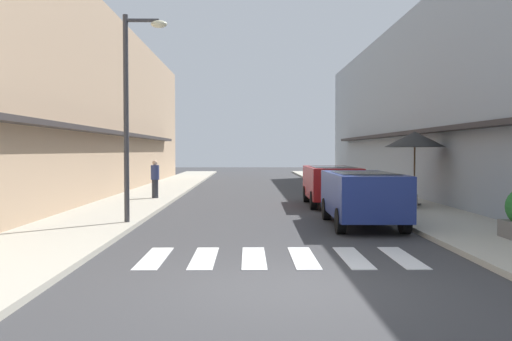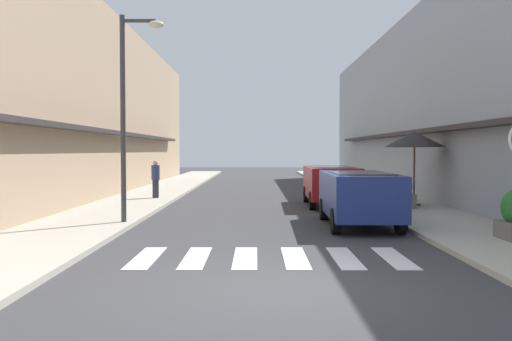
% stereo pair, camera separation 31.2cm
% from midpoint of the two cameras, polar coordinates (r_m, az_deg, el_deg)
% --- Properties ---
extents(ground_plane, '(88.32, 88.32, 0.00)m').
position_cam_midpoint_polar(ground_plane, '(24.34, 0.19, -2.79)').
color(ground_plane, '#38383A').
extents(sidewalk_left, '(2.85, 56.20, 0.12)m').
position_cam_midpoint_polar(sidewalk_left, '(24.76, -11.45, -2.61)').
color(sidewalk_left, '#ADA899').
rests_on(sidewalk_left, ground_plane).
extents(sidewalk_right, '(2.85, 56.20, 0.12)m').
position_cam_midpoint_polar(sidewalk_right, '(24.93, 11.74, -2.58)').
color(sidewalk_right, '#ADA899').
rests_on(sidewalk_right, ground_plane).
extents(building_row_left, '(5.50, 38.13, 8.09)m').
position_cam_midpoint_polar(building_row_left, '(26.72, -19.45, 6.20)').
color(building_row_left, tan).
rests_on(building_row_left, ground_plane).
extents(building_row_right, '(5.50, 38.13, 8.14)m').
position_cam_midpoint_polar(building_row_right, '(27.00, 19.53, 6.21)').
color(building_row_right, '#939EA8').
rests_on(building_row_right, ground_plane).
extents(crosswalk, '(5.20, 2.20, 0.01)m').
position_cam_midpoint_polar(crosswalk, '(10.71, 1.50, -8.97)').
color(crosswalk, silver).
rests_on(crosswalk, ground_plane).
extents(parked_car_near, '(1.87, 4.29, 1.47)m').
position_cam_midpoint_polar(parked_car_near, '(15.22, 10.34, -2.25)').
color(parked_car_near, navy).
rests_on(parked_car_near, ground_plane).
extents(parked_car_mid, '(1.87, 4.42, 1.47)m').
position_cam_midpoint_polar(parked_car_mid, '(20.78, 7.32, -1.09)').
color(parked_car_mid, maroon).
rests_on(parked_car_mid, ground_plane).
extents(street_lamp, '(1.19, 0.28, 5.58)m').
position_cam_midpoint_polar(street_lamp, '(15.40, -13.16, 7.44)').
color(street_lamp, '#38383D').
rests_on(street_lamp, sidewalk_left).
extents(cafe_umbrella, '(2.13, 2.13, 2.61)m').
position_cam_midpoint_polar(cafe_umbrella, '(20.36, 15.63, 3.07)').
color(cafe_umbrella, '#262626').
rests_on(cafe_umbrella, sidewalk_right).
extents(planter_midblock, '(0.79, 0.79, 1.07)m').
position_cam_midpoint_polar(planter_midblock, '(19.43, 14.44, -2.27)').
color(planter_midblock, slate).
rests_on(planter_midblock, sidewalk_right).
extents(pedestrian_walking_near, '(0.34, 0.34, 1.55)m').
position_cam_midpoint_polar(pedestrian_walking_near, '(23.03, -10.75, -0.79)').
color(pedestrian_walking_near, '#282B33').
rests_on(pedestrian_walking_near, sidewalk_left).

